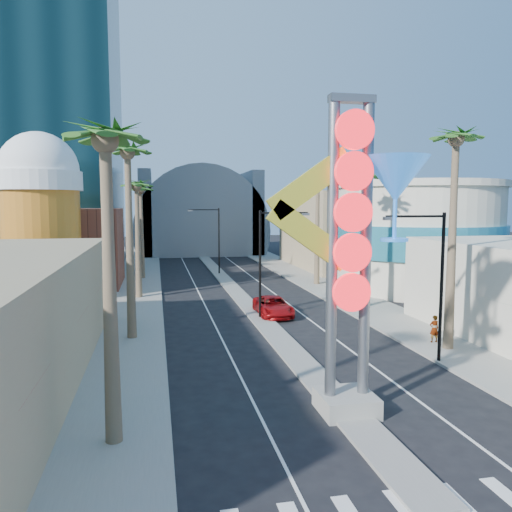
% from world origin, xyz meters
% --- Properties ---
extents(ground, '(240.00, 240.00, 0.00)m').
position_xyz_m(ground, '(0.00, 0.00, 0.00)').
color(ground, black).
rests_on(ground, ground).
extents(sidewalk_west, '(5.00, 100.00, 0.15)m').
position_xyz_m(sidewalk_west, '(-9.50, 35.00, 0.07)').
color(sidewalk_west, gray).
rests_on(sidewalk_west, ground).
extents(sidewalk_east, '(5.00, 100.00, 0.15)m').
position_xyz_m(sidewalk_east, '(9.50, 35.00, 0.07)').
color(sidewalk_east, gray).
rests_on(sidewalk_east, ground).
extents(median, '(1.60, 84.00, 0.15)m').
position_xyz_m(median, '(0.00, 38.00, 0.07)').
color(median, gray).
rests_on(median, ground).
extents(hotel_tower, '(20.00, 20.00, 50.00)m').
position_xyz_m(hotel_tower, '(-22.00, 52.00, 25.00)').
color(hotel_tower, black).
rests_on(hotel_tower, ground).
extents(brick_filler_west, '(10.00, 10.00, 8.00)m').
position_xyz_m(brick_filler_west, '(-16.00, 38.00, 4.00)').
color(brick_filler_west, brown).
rests_on(brick_filler_west, ground).
extents(filler_east, '(10.00, 20.00, 10.00)m').
position_xyz_m(filler_east, '(16.00, 48.00, 5.00)').
color(filler_east, tan).
rests_on(filler_east, ground).
extents(beer_mug, '(7.00, 7.00, 14.50)m').
position_xyz_m(beer_mug, '(-17.00, 30.00, 7.84)').
color(beer_mug, '#C57D1A').
rests_on(beer_mug, ground).
extents(turquoise_building, '(16.60, 16.60, 10.60)m').
position_xyz_m(turquoise_building, '(18.00, 30.00, 5.25)').
color(turquoise_building, beige).
rests_on(turquoise_building, ground).
extents(canopy, '(22.00, 16.00, 22.00)m').
position_xyz_m(canopy, '(0.00, 72.00, 4.31)').
color(canopy, slate).
rests_on(canopy, ground).
extents(neon_sign, '(6.53, 2.60, 12.55)m').
position_xyz_m(neon_sign, '(0.82, 2.96, 7.31)').
color(neon_sign, gray).
rests_on(neon_sign, ground).
extents(streetlight_0, '(3.79, 0.25, 8.00)m').
position_xyz_m(streetlight_0, '(0.55, 20.00, 4.88)').
color(streetlight_0, black).
rests_on(streetlight_0, ground).
extents(streetlight_1, '(3.79, 0.25, 8.00)m').
position_xyz_m(streetlight_1, '(-0.55, 44.00, 4.88)').
color(streetlight_1, black).
rests_on(streetlight_1, ground).
extents(streetlight_2, '(3.45, 0.25, 8.00)m').
position_xyz_m(streetlight_2, '(6.72, 8.00, 4.83)').
color(streetlight_2, black).
rests_on(streetlight_2, ground).
extents(palm_0, '(2.40, 2.40, 11.70)m').
position_xyz_m(palm_0, '(-9.00, 2.00, 9.93)').
color(palm_0, brown).
rests_on(palm_0, ground).
extents(palm_1, '(2.40, 2.40, 12.70)m').
position_xyz_m(palm_1, '(-9.00, 16.00, 10.82)').
color(palm_1, brown).
rests_on(palm_1, ground).
extents(palm_2, '(2.40, 2.40, 11.20)m').
position_xyz_m(palm_2, '(-9.00, 30.00, 9.48)').
color(palm_2, brown).
rests_on(palm_2, ground).
extents(palm_3, '(2.40, 2.40, 11.20)m').
position_xyz_m(palm_3, '(-9.00, 42.00, 9.48)').
color(palm_3, brown).
rests_on(palm_3, ground).
extents(palm_5, '(2.40, 2.40, 13.20)m').
position_xyz_m(palm_5, '(9.00, 10.00, 11.27)').
color(palm_5, brown).
rests_on(palm_5, ground).
extents(palm_6, '(2.40, 2.40, 11.70)m').
position_xyz_m(palm_6, '(9.00, 22.00, 9.93)').
color(palm_6, brown).
rests_on(palm_6, ground).
extents(palm_7, '(2.40, 2.40, 12.70)m').
position_xyz_m(palm_7, '(9.00, 34.00, 10.82)').
color(palm_7, brown).
rests_on(palm_7, ground).
extents(red_pickup, '(2.42, 5.22, 1.45)m').
position_xyz_m(red_pickup, '(1.20, 20.84, 0.72)').
color(red_pickup, '#A70C0F').
rests_on(red_pickup, ground).
extents(pedestrian_a, '(0.61, 0.41, 1.65)m').
position_xyz_m(pedestrian_a, '(8.87, 11.27, 0.97)').
color(pedestrian_a, gray).
rests_on(pedestrian_a, sidewalk_east).
extents(pedestrian_b, '(0.95, 0.84, 1.63)m').
position_xyz_m(pedestrian_b, '(11.48, 9.38, 0.96)').
color(pedestrian_b, gray).
rests_on(pedestrian_b, sidewalk_east).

